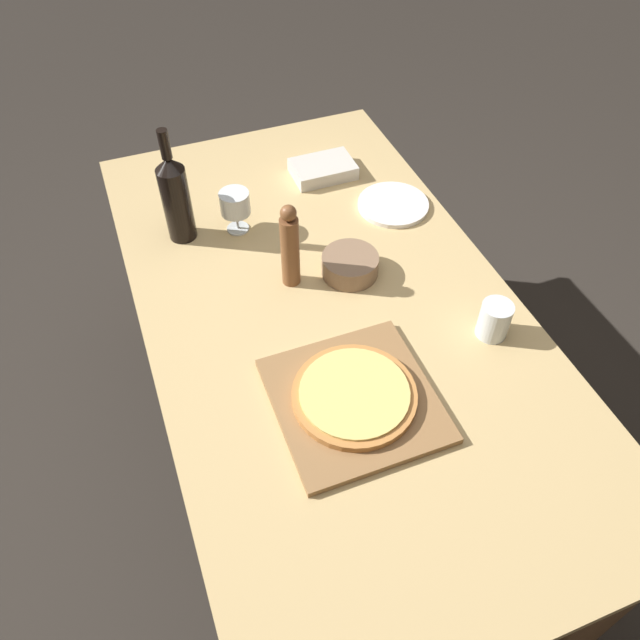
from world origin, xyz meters
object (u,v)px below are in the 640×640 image
small_bowl (350,265)px  pepper_mill (290,247)px  wine_glass (235,204)px  pizza (354,395)px  wine_bottle (176,197)px

small_bowl → pepper_mill: bearing=170.4°
wine_glass → pizza: bearing=-83.4°
small_bowl → wine_bottle: bearing=141.0°
pizza → wine_glass: (-0.08, 0.67, 0.06)m
pizza → small_bowl: (0.15, 0.39, -0.00)m
wine_bottle → pizza: bearing=-71.8°
pizza → pepper_mill: (-0.00, 0.42, 0.09)m
wine_bottle → pepper_mill: (0.23, -0.28, -0.02)m
pizza → wine_bottle: bearing=108.2°
wine_bottle → pepper_mill: 0.36m
pepper_mill → wine_glass: bearing=106.2°
pizza → pepper_mill: 0.43m
pizza → small_bowl: bearing=68.6°
wine_bottle → wine_glass: 0.16m
pizza → wine_bottle: wine_bottle is taller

